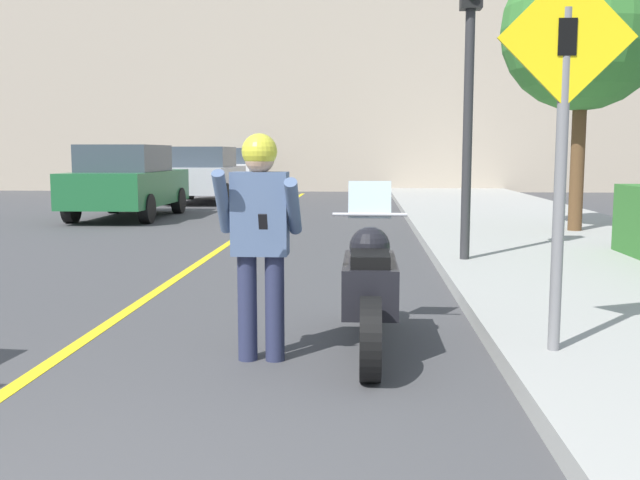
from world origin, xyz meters
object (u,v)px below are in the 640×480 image
motorcycle (370,286)px  traffic_light (470,45)px  parked_car_white (235,169)px  street_tree (583,30)px  parked_car_green (127,181)px  person_biker (260,225)px  parked_car_silver (205,174)px  crossing_sign (563,125)px

motorcycle → traffic_light: size_ratio=0.56×
parked_car_white → street_tree: bearing=-59.9°
parked_car_green → person_biker: bearing=-67.1°
street_tree → parked_car_silver: size_ratio=1.15×
parked_car_green → parked_car_white: (0.38, 11.71, 0.00)m
motorcycle → parked_car_green: bearing=117.1°
motorcycle → parked_car_silver: (-4.88, 16.09, 0.37)m
parked_car_white → motorcycle: bearing=-77.2°
crossing_sign → parked_car_silver: bearing=110.3°
motorcycle → person_biker: bearing=-154.4°
motorcycle → street_tree: bearing=63.4°
traffic_light → parked_car_green: traffic_light is taller
street_tree → parked_car_white: bearing=120.1°
person_biker → parked_car_green: bearing=112.9°
traffic_light → parked_car_white: 19.86m
person_biker → parked_car_green: (-4.71, 11.12, -0.14)m
street_tree → parked_car_green: size_ratio=1.15×
crossing_sign → parked_car_silver: (-6.15, 16.59, -0.84)m
street_tree → parked_car_green: 10.15m
person_biker → parked_car_green: size_ratio=0.39×
motorcycle → traffic_light: 4.58m
crossing_sign → street_tree: (2.39, 7.81, 1.89)m
person_biker → parked_car_white: bearing=100.7°
motorcycle → parked_car_white: bearing=102.8°
crossing_sign → parked_car_silver: 17.72m
parked_car_silver → parked_car_white: 6.37m
person_biker → traffic_light: traffic_light is taller
street_tree → parked_car_silver: bearing=134.2°
person_biker → traffic_light: 4.94m
person_biker → parked_car_white: 23.23m
street_tree → traffic_light: bearing=-124.0°
crossing_sign → parked_car_white: bearing=105.5°
parked_car_green → parked_car_silver: size_ratio=1.00×
motorcycle → crossing_sign: 1.82m
person_biker → parked_car_silver: size_ratio=0.39×
parked_car_silver → person_biker: bearing=-76.0°
motorcycle → traffic_light: traffic_light is taller
crossing_sign → traffic_light: size_ratio=0.66×
parked_car_green → motorcycle: bearing=-62.9°
motorcycle → parked_car_white: (-5.11, 22.45, 0.37)m
crossing_sign → street_tree: size_ratio=0.53×
person_biker → motorcycle: bearing=25.6°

